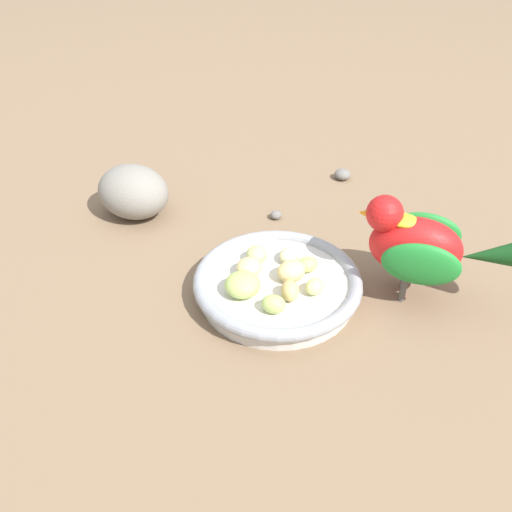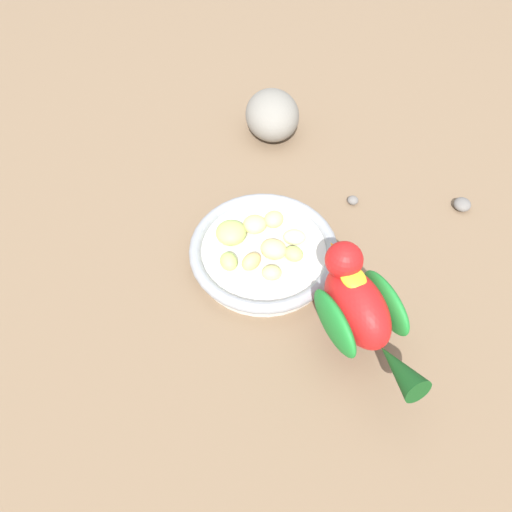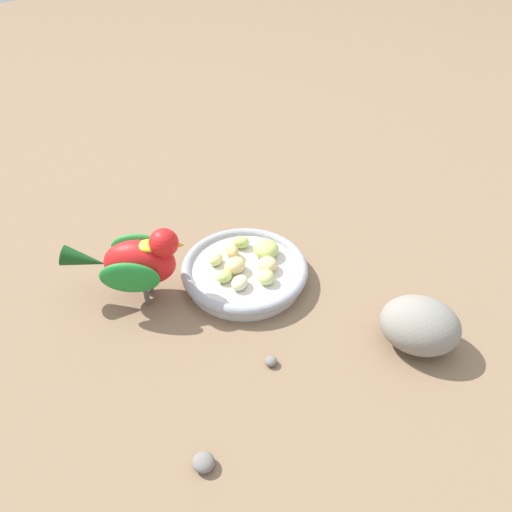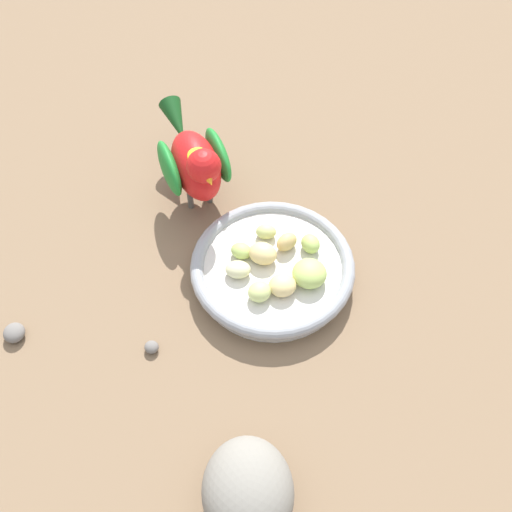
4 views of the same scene
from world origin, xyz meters
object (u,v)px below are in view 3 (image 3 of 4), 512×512
(apple_piece_2, at_px, (237,265))
(pebble_0, at_px, (271,361))
(feeding_bowl, at_px, (245,271))
(apple_piece_7, at_px, (232,252))
(apple_piece_0, at_px, (267,265))
(apple_piece_6, at_px, (266,249))
(apple_piece_3, at_px, (240,283))
(apple_piece_1, at_px, (224,276))
(apple_piece_8, at_px, (241,242))
(apple_piece_5, at_px, (216,259))
(pebble_1, at_px, (203,462))
(apple_piece_4, at_px, (266,277))
(parrot, at_px, (137,261))
(rock_large, at_px, (420,325))

(apple_piece_2, bearing_deg, pebble_0, 162.55)
(feeding_bowl, height_order, apple_piece_7, apple_piece_7)
(apple_piece_0, distance_m, apple_piece_6, 0.03)
(apple_piece_2, xyz_separation_m, apple_piece_3, (-0.03, 0.02, -0.00))
(apple_piece_1, distance_m, apple_piece_7, 0.06)
(apple_piece_2, bearing_deg, feeding_bowl, -101.45)
(apple_piece_6, relative_size, apple_piece_8, 1.52)
(feeding_bowl, bearing_deg, apple_piece_5, 41.75)
(apple_piece_0, height_order, apple_piece_5, apple_piece_0)
(pebble_1, bearing_deg, apple_piece_3, -41.90)
(apple_piece_4, xyz_separation_m, apple_piece_8, (0.09, -0.01, -0.00))
(parrot, bearing_deg, apple_piece_0, 13.03)
(feeding_bowl, height_order, apple_piece_8, apple_piece_8)
(apple_piece_0, xyz_separation_m, apple_piece_5, (0.06, 0.06, -0.00))
(apple_piece_3, height_order, parrot, parrot)
(apple_piece_3, relative_size, apple_piece_5, 1.20)
(apple_piece_2, distance_m, apple_piece_4, 0.05)
(apple_piece_1, bearing_deg, apple_piece_3, -155.03)
(apple_piece_7, height_order, parrot, parrot)
(apple_piece_4, height_order, pebble_1, apple_piece_4)
(feeding_bowl, distance_m, parrot, 0.16)
(apple_piece_5, bearing_deg, apple_piece_0, -134.67)
(apple_piece_2, xyz_separation_m, parrot, (0.05, 0.13, 0.04))
(apple_piece_7, xyz_separation_m, pebble_1, (-0.26, 0.20, -0.03))
(feeding_bowl, height_order, apple_piece_4, apple_piece_4)
(apple_piece_7, relative_size, pebble_1, 1.09)
(apple_piece_2, relative_size, pebble_0, 2.11)
(apple_piece_8, bearing_deg, parrot, 87.94)
(apple_piece_1, distance_m, apple_piece_8, 0.08)
(apple_piece_4, bearing_deg, pebble_0, 147.50)
(apple_piece_6, bearing_deg, apple_piece_4, 144.48)
(apple_piece_4, height_order, apple_piece_8, same)
(apple_piece_8, distance_m, pebble_0, 0.22)
(apple_piece_6, distance_m, apple_piece_8, 0.04)
(apple_piece_0, bearing_deg, parrot, 66.49)
(apple_piece_2, relative_size, apple_piece_8, 1.30)
(apple_piece_1, relative_size, apple_piece_7, 0.92)
(apple_piece_0, height_order, apple_piece_4, same)
(apple_piece_5, bearing_deg, apple_piece_3, -178.38)
(apple_piece_2, height_order, pebble_0, apple_piece_2)
(apple_piece_8, bearing_deg, pebble_1, 140.06)
(apple_piece_8, bearing_deg, apple_piece_3, 145.59)
(apple_piece_4, relative_size, apple_piece_8, 1.04)
(apple_piece_1, bearing_deg, rock_large, -145.54)
(apple_piece_3, relative_size, parrot, 0.19)
(apple_piece_0, bearing_deg, apple_piece_7, 26.40)
(apple_piece_6, bearing_deg, apple_piece_0, 147.99)
(rock_large, bearing_deg, apple_piece_6, 16.80)
(feeding_bowl, bearing_deg, apple_piece_4, -168.00)
(apple_piece_0, relative_size, apple_piece_1, 1.25)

